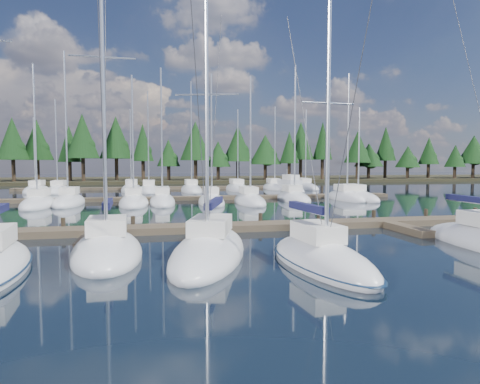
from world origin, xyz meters
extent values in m
plane|color=black|center=(0.00, 30.00, 0.00)|extent=(260.00, 260.00, 0.00)
cube|color=#2A2717|center=(0.00, 90.00, 0.30)|extent=(220.00, 30.00, 0.60)
cube|color=brown|center=(0.00, 18.00, 0.20)|extent=(44.00, 2.00, 0.40)
cube|color=brown|center=(-6.00, 15.00, 0.20)|extent=(0.90, 4.00, 0.40)
cube|color=brown|center=(0.00, 15.00, 0.20)|extent=(0.90, 4.00, 0.40)
cube|color=brown|center=(6.00, 15.00, 0.20)|extent=(0.90, 4.00, 0.40)
cube|color=brown|center=(12.00, 15.00, 0.20)|extent=(0.90, 4.00, 0.40)
cylinder|color=#30261A|center=(-8.00, 19.00, 0.45)|extent=(0.26, 0.26, 0.90)
cylinder|color=#30261A|center=(-4.00, 19.00, 0.45)|extent=(0.26, 0.26, 0.90)
cylinder|color=#30261A|center=(0.00, 19.00, 0.45)|extent=(0.26, 0.26, 0.90)
cylinder|color=#30261A|center=(4.00, 19.00, 0.45)|extent=(0.26, 0.26, 0.90)
cylinder|color=#30261A|center=(8.00, 19.00, 0.45)|extent=(0.26, 0.26, 0.90)
cylinder|color=#30261A|center=(12.00, 19.00, 0.45)|extent=(0.26, 0.26, 0.90)
cylinder|color=#30261A|center=(16.00, 19.00, 0.45)|extent=(0.26, 0.26, 0.90)
cylinder|color=#30261A|center=(20.00, 19.00, 0.45)|extent=(0.26, 0.26, 0.90)
cube|color=brown|center=(0.00, 40.00, 0.20)|extent=(50.00, 1.80, 0.40)
cube|color=brown|center=(0.00, 60.00, 0.20)|extent=(46.00, 1.80, 0.40)
ellipsoid|color=silver|center=(-4.79, 11.68, 0.15)|extent=(3.34, 7.61, 1.90)
cube|color=silver|center=(-4.81, 12.06, 1.35)|extent=(1.75, 2.47, 0.70)
cylinder|color=silver|center=(-4.77, 11.31, 7.84)|extent=(0.17, 0.17, 13.69)
cylinder|color=silver|center=(-4.85, 12.95, 2.10)|extent=(0.27, 3.29, 0.12)
cube|color=#15163B|center=(-4.85, 12.95, 2.25)|extent=(0.50, 3.15, 0.30)
cylinder|color=silver|center=(-4.77, 11.31, 8.53)|extent=(2.69, 0.20, 0.07)
cylinder|color=#3F3F44|center=(-4.70, 9.70, 7.69)|extent=(0.18, 3.24, 14.00)
cylinder|color=#3F3F44|center=(-4.87, 13.29, 7.69)|extent=(0.22, 3.99, 14.00)
ellipsoid|color=silver|center=(-0.42, 10.75, 0.15)|extent=(5.49, 9.97, 1.90)
cube|color=silver|center=(-0.29, 11.21, 1.35)|extent=(2.41, 3.38, 0.70)
cylinder|color=silver|center=(-0.55, 10.29, 6.42)|extent=(0.20, 0.20, 10.85)
cylinder|color=silver|center=(0.03, 12.31, 2.10)|extent=(1.28, 4.06, 0.12)
cube|color=#15163B|center=(0.03, 12.31, 2.25)|extent=(1.45, 3.94, 0.30)
cylinder|color=silver|center=(-0.55, 10.29, 6.97)|extent=(2.57, 0.81, 0.07)
cylinder|color=#3F3F44|center=(-1.12, 8.33, 6.27)|extent=(1.18, 3.97, 11.16)
cylinder|color=#3F3F44|center=(0.15, 12.72, 6.27)|extent=(1.44, 4.88, 11.16)
ellipsoid|color=silver|center=(3.73, 8.15, 0.15)|extent=(3.17, 7.66, 1.90)
cube|color=silver|center=(3.69, 8.52, 1.35)|extent=(1.57, 2.51, 0.70)
cylinder|color=silver|center=(3.76, 7.78, 5.90)|extent=(0.18, 0.18, 9.81)
cylinder|color=silver|center=(3.60, 9.41, 2.10)|extent=(0.44, 3.28, 0.12)
cube|color=#15163B|center=(3.60, 9.41, 2.25)|extent=(0.66, 3.15, 0.30)
cylinder|color=silver|center=(3.76, 7.78, 6.39)|extent=(2.19, 0.29, 0.07)
cylinder|color=#3F3F44|center=(3.92, 6.18, 5.75)|extent=(0.35, 3.22, 10.12)
cylinder|color=#3F3F44|center=(3.57, 9.75, 5.75)|extent=(0.42, 3.96, 10.12)
ellipsoid|color=#0B1D38|center=(3.73, 8.15, 0.22)|extent=(3.29, 7.97, 0.18)
cylinder|color=silver|center=(13.40, 11.31, 2.10)|extent=(0.20, 4.46, 0.12)
cube|color=#15163B|center=(13.40, 11.31, 2.25)|extent=(0.43, 4.27, 0.30)
cylinder|color=#3F3F44|center=(13.41, 11.76, 8.05)|extent=(0.13, 5.40, 14.71)
ellipsoid|color=silver|center=(-13.26, 35.10, 0.15)|extent=(2.77, 7.87, 1.90)
cube|color=silver|center=(-13.26, 35.50, 1.35)|extent=(1.52, 2.52, 0.70)
cylinder|color=silver|center=(-13.26, 34.71, 7.04)|extent=(0.16, 0.16, 12.09)
ellipsoid|color=silver|center=(-10.92, 36.96, 0.15)|extent=(2.76, 8.83, 1.90)
cube|color=silver|center=(-10.92, 37.40, 1.35)|extent=(1.52, 2.83, 0.70)
cylinder|color=silver|center=(-10.92, 36.52, 7.90)|extent=(0.16, 0.16, 13.80)
ellipsoid|color=silver|center=(-4.60, 35.19, 0.15)|extent=(2.82, 8.61, 1.90)
cube|color=silver|center=(-4.60, 35.62, 1.35)|extent=(1.55, 2.76, 0.70)
cylinder|color=silver|center=(-4.60, 34.76, 6.72)|extent=(0.16, 0.16, 11.44)
ellipsoid|color=silver|center=(-1.86, 35.79, 0.15)|extent=(2.52, 8.82, 1.90)
cube|color=silver|center=(-1.86, 36.23, 1.35)|extent=(1.38, 2.82, 0.70)
cylinder|color=silver|center=(-1.86, 35.35, 7.18)|extent=(0.16, 0.16, 12.36)
ellipsoid|color=silver|center=(2.95, 34.72, 0.15)|extent=(2.46, 7.30, 1.90)
cube|color=silver|center=(2.95, 35.09, 1.35)|extent=(1.35, 2.34, 0.70)
cylinder|color=silver|center=(2.95, 34.36, 6.90)|extent=(0.16, 0.16, 11.81)
ellipsoid|color=silver|center=(6.82, 34.52, 0.15)|extent=(2.69, 8.75, 1.90)
cube|color=silver|center=(6.82, 34.96, 1.35)|extent=(1.48, 2.80, 0.70)
cylinder|color=silver|center=(6.82, 34.08, 6.83)|extent=(0.16, 0.16, 11.65)
ellipsoid|color=silver|center=(12.21, 36.66, 0.15)|extent=(2.81, 7.96, 1.90)
cube|color=silver|center=(12.21, 37.05, 1.35)|extent=(1.55, 2.55, 0.70)
cylinder|color=silver|center=(12.21, 36.26, 7.73)|extent=(0.16, 0.16, 13.45)
ellipsoid|color=silver|center=(18.31, 36.63, 0.15)|extent=(2.43, 8.30, 1.90)
cube|color=silver|center=(18.31, 37.04, 1.35)|extent=(1.34, 2.66, 0.70)
cylinder|color=silver|center=(18.31, 36.21, 7.42)|extent=(0.16, 0.16, 12.84)
ellipsoid|color=silver|center=(19.65, 36.74, 0.15)|extent=(2.60, 9.55, 1.90)
cube|color=silver|center=(19.65, 37.21, 1.35)|extent=(1.43, 3.06, 0.70)
cylinder|color=silver|center=(19.65, 36.26, 5.60)|extent=(0.16, 0.16, 9.20)
ellipsoid|color=silver|center=(-18.61, 56.10, 0.15)|extent=(2.89, 8.59, 1.90)
cube|color=silver|center=(-18.61, 56.53, 1.35)|extent=(1.59, 2.75, 0.70)
cylinder|color=silver|center=(-18.61, 55.67, 5.66)|extent=(0.16, 0.16, 9.33)
ellipsoid|color=silver|center=(-15.54, 55.00, 0.15)|extent=(2.92, 8.83, 1.90)
cube|color=silver|center=(-15.54, 55.44, 1.35)|extent=(1.61, 2.83, 0.70)
cylinder|color=silver|center=(-15.54, 54.56, 6.85)|extent=(0.16, 0.16, 11.71)
ellipsoid|color=silver|center=(-5.81, 56.48, 0.15)|extent=(2.89, 10.63, 1.90)
cube|color=silver|center=(-5.81, 57.02, 1.35)|extent=(1.59, 3.40, 0.70)
cylinder|color=silver|center=(-5.81, 55.95, 6.40)|extent=(0.16, 0.16, 10.79)
ellipsoid|color=silver|center=(-3.29, 53.73, 0.15)|extent=(2.88, 9.65, 1.90)
cube|color=silver|center=(-3.29, 54.21, 1.35)|extent=(1.58, 3.09, 0.70)
cylinder|color=silver|center=(-3.29, 53.24, 7.50)|extent=(0.16, 0.16, 13.00)
ellipsoid|color=silver|center=(2.68, 53.91, 0.15)|extent=(2.90, 11.24, 1.90)
cube|color=silver|center=(2.68, 54.48, 1.35)|extent=(1.59, 3.60, 0.70)
cylinder|color=silver|center=(2.68, 53.35, 8.26)|extent=(0.16, 0.16, 14.52)
ellipsoid|color=silver|center=(9.60, 54.88, 0.15)|extent=(2.99, 10.46, 1.90)
cube|color=silver|center=(9.60, 55.41, 1.35)|extent=(1.64, 3.35, 0.70)
cylinder|color=silver|center=(9.60, 54.36, 6.47)|extent=(0.16, 0.16, 10.94)
ellipsoid|color=silver|center=(15.78, 56.49, 0.15)|extent=(2.99, 7.52, 1.90)
cube|color=silver|center=(15.78, 56.87, 1.35)|extent=(1.64, 2.41, 0.70)
cylinder|color=silver|center=(15.78, 56.12, 6.86)|extent=(0.16, 0.16, 11.73)
ellipsoid|color=silver|center=(20.72, 56.37, 0.15)|extent=(2.75, 10.25, 1.90)
cube|color=silver|center=(20.72, 56.88, 1.35)|extent=(1.51, 3.28, 0.70)
cylinder|color=silver|center=(20.72, 55.86, 6.68)|extent=(0.16, 0.16, 11.37)
ellipsoid|color=silver|center=(16.97, 52.44, 0.10)|extent=(3.84, 8.17, 1.57)
cube|color=silver|center=(16.97, 52.44, 1.13)|extent=(2.63, 4.58, 1.05)
cube|color=silver|center=(17.03, 52.05, 2.01)|extent=(1.86, 2.94, 0.79)
cylinder|color=silver|center=(16.84, 53.21, 2.53)|extent=(0.09, 0.09, 1.40)
cylinder|color=black|center=(-28.51, 80.20, 2.65)|extent=(0.70, 0.70, 4.10)
cone|color=black|center=(-28.51, 80.20, 8.69)|extent=(5.79, 5.79, 7.98)
ellipsoid|color=black|center=(-28.01, 80.20, 6.87)|extent=(3.47, 3.47, 3.47)
cylinder|color=black|center=(-25.00, 83.34, 2.65)|extent=(0.70, 0.70, 4.10)
cone|color=black|center=(-25.00, 83.34, 8.68)|extent=(6.08, 6.08, 7.96)
ellipsoid|color=black|center=(-24.50, 83.34, 6.86)|extent=(3.65, 3.65, 3.65)
cylinder|color=black|center=(-18.85, 82.51, 2.45)|extent=(0.70, 0.70, 3.69)
cone|color=black|center=(-18.85, 82.51, 7.88)|extent=(4.45, 4.45, 7.18)
ellipsoid|color=black|center=(-18.35, 82.51, 6.24)|extent=(2.67, 2.67, 2.67)
cylinder|color=black|center=(-15.77, 78.80, 2.79)|extent=(0.70, 0.70, 4.38)
cone|color=black|center=(-15.77, 78.80, 9.24)|extent=(6.21, 6.21, 8.52)
ellipsoid|color=black|center=(-15.27, 78.80, 7.30)|extent=(3.73, 3.73, 3.73)
cylinder|color=black|center=(-9.88, 82.39, 2.79)|extent=(0.70, 0.70, 4.38)
cone|color=black|center=(-9.88, 82.39, 9.24)|extent=(6.63, 6.63, 8.52)
ellipsoid|color=black|center=(-9.38, 82.39, 7.29)|extent=(3.98, 3.98, 3.98)
cylinder|color=black|center=(-4.60, 80.91, 2.54)|extent=(0.70, 0.70, 3.88)
cone|color=black|center=(-4.60, 80.91, 8.24)|extent=(4.29, 4.29, 7.54)
ellipsoid|color=black|center=(-4.10, 80.91, 6.52)|extent=(2.57, 2.57, 2.57)
cylinder|color=black|center=(0.49, 80.86, 2.01)|extent=(0.70, 0.70, 2.81)
cone|color=black|center=(0.49, 80.86, 6.15)|extent=(4.70, 4.70, 5.47)
ellipsoid|color=black|center=(0.99, 80.86, 4.90)|extent=(2.82, 2.82, 2.82)
cylinder|color=black|center=(5.86, 79.48, 2.63)|extent=(0.70, 0.70, 4.05)
cone|color=black|center=(5.86, 79.48, 8.59)|extent=(6.28, 6.28, 7.88)
ellipsoid|color=black|center=(6.36, 79.48, 6.79)|extent=(3.77, 3.77, 3.77)
cylinder|color=black|center=(10.54, 79.78, 1.96)|extent=(0.70, 0.70, 2.71)
cone|color=black|center=(10.54, 79.78, 5.95)|extent=(5.19, 5.19, 5.27)
ellipsoid|color=black|center=(11.04, 79.78, 4.74)|extent=(3.12, 3.12, 3.12)
cylinder|color=black|center=(14.93, 80.98, 2.51)|extent=(0.70, 0.70, 3.83)
cone|color=black|center=(14.93, 80.98, 8.15)|extent=(6.38, 6.38, 7.44)
ellipsoid|color=black|center=(15.43, 80.98, 6.45)|extent=(3.83, 3.83, 3.83)
cylinder|color=black|center=(20.54, 79.62, 2.20)|extent=(0.70, 0.70, 3.20)
cone|color=black|center=(20.54, 79.62, 6.92)|extent=(6.74, 6.74, 6.23)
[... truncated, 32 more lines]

